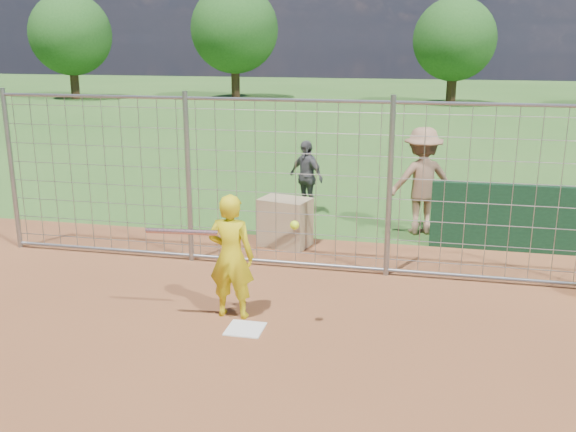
% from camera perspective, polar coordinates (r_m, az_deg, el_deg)
% --- Properties ---
extents(ground, '(100.00, 100.00, 0.00)m').
position_cam_1_polar(ground, '(7.91, -3.42, -9.46)').
color(ground, '#2D591E').
rests_on(ground, ground).
extents(home_plate, '(0.43, 0.43, 0.02)m').
position_cam_1_polar(home_plate, '(7.73, -3.83, -9.99)').
color(home_plate, silver).
rests_on(home_plate, ground).
extents(dugout_wall, '(2.60, 0.20, 1.10)m').
position_cam_1_polar(dugout_wall, '(10.94, 19.37, -0.14)').
color(dugout_wall, '#11381E').
rests_on(dugout_wall, ground).
extents(batter, '(0.58, 0.38, 1.56)m').
position_cam_1_polar(batter, '(7.82, -5.08, -3.62)').
color(batter, yellow).
rests_on(batter, ground).
extents(bystander_b, '(0.90, 0.76, 1.44)m').
position_cam_1_polar(bystander_b, '(12.59, 1.61, 3.51)').
color(bystander_b, '#515055').
rests_on(bystander_b, ground).
extents(bystander_c, '(1.38, 1.07, 1.88)m').
position_cam_1_polar(bystander_c, '(11.42, 11.80, 3.06)').
color(bystander_c, '#926A4F').
rests_on(bystander_c, ground).
extents(equipment_bin, '(0.91, 0.72, 0.80)m').
position_cam_1_polar(equipment_bin, '(10.61, -0.27, -0.55)').
color(equipment_bin, tan).
rests_on(equipment_bin, ground).
extents(equipment_in_play, '(1.82, 0.15, 0.24)m').
position_cam_1_polar(equipment_in_play, '(7.44, -7.10, -1.26)').
color(equipment_in_play, silver).
rests_on(equipment_in_play, ground).
extents(backstop_fence, '(9.08, 0.08, 2.60)m').
position_cam_1_polar(backstop_fence, '(9.35, -0.21, 2.67)').
color(backstop_fence, gray).
rests_on(backstop_fence, ground).
extents(tree_line, '(44.66, 6.72, 6.48)m').
position_cam_1_polar(tree_line, '(35.04, 14.84, 15.61)').
color(tree_line, '#3F2B19').
rests_on(tree_line, ground).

